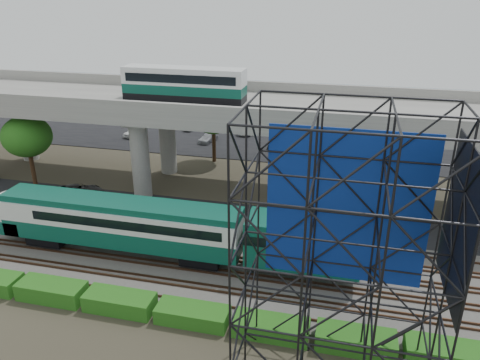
# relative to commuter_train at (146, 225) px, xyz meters

# --- Properties ---
(ground) EXTENTS (140.00, 140.00, 0.00)m
(ground) POSITION_rel_commuter_train_xyz_m (4.77, -2.00, -2.88)
(ground) COLOR #474233
(ground) RESTS_ON ground
(ballast_bed) EXTENTS (90.00, 12.00, 0.20)m
(ballast_bed) POSITION_rel_commuter_train_xyz_m (4.77, 0.00, -2.78)
(ballast_bed) COLOR slate
(ballast_bed) RESTS_ON ground
(service_road) EXTENTS (90.00, 5.00, 0.08)m
(service_road) POSITION_rel_commuter_train_xyz_m (4.77, 8.50, -2.84)
(service_road) COLOR black
(service_road) RESTS_ON ground
(parking_lot) EXTENTS (90.00, 18.00, 0.08)m
(parking_lot) POSITION_rel_commuter_train_xyz_m (4.77, 32.00, -2.84)
(parking_lot) COLOR black
(parking_lot) RESTS_ON ground
(harbor_water) EXTENTS (140.00, 40.00, 0.03)m
(harbor_water) POSITION_rel_commuter_train_xyz_m (4.77, 54.00, -2.87)
(harbor_water) COLOR slate
(harbor_water) RESTS_ON ground
(rail_tracks) EXTENTS (90.00, 9.52, 0.16)m
(rail_tracks) POSITION_rel_commuter_train_xyz_m (4.77, -0.00, -2.60)
(rail_tracks) COLOR #472D1E
(rail_tracks) RESTS_ON ballast_bed
(commuter_train) EXTENTS (29.30, 3.06, 4.30)m
(commuter_train) POSITION_rel_commuter_train_xyz_m (0.00, 0.00, 0.00)
(commuter_train) COLOR black
(commuter_train) RESTS_ON rail_tracks
(overpass) EXTENTS (80.00, 12.00, 12.40)m
(overpass) POSITION_rel_commuter_train_xyz_m (4.30, 14.00, 5.33)
(overpass) COLOR #9E9B93
(overpass) RESTS_ON ground
(scaffold_tower) EXTENTS (9.36, 6.36, 15.00)m
(scaffold_tower) POSITION_rel_commuter_train_xyz_m (14.53, -9.98, 4.59)
(scaffold_tower) COLOR black
(scaffold_tower) RESTS_ON ground
(hedge_strip) EXTENTS (34.60, 1.80, 1.20)m
(hedge_strip) POSITION_rel_commuter_train_xyz_m (5.77, -6.30, -2.32)
(hedge_strip) COLOR #1A5714
(hedge_strip) RESTS_ON ground
(trees) EXTENTS (40.94, 16.94, 7.69)m
(trees) POSITION_rel_commuter_train_xyz_m (0.10, 14.17, 2.69)
(trees) COLOR #382314
(trees) RESTS_ON ground
(suv) EXTENTS (5.23, 3.98, 1.32)m
(suv) POSITION_rel_commuter_train_xyz_m (-11.36, 8.58, -2.14)
(suv) COLOR black
(suv) RESTS_ON service_road
(parked_cars) EXTENTS (37.81, 9.79, 1.32)m
(parked_cars) POSITION_rel_commuter_train_xyz_m (4.76, 31.48, -2.19)
(parked_cars) COLOR white
(parked_cars) RESTS_ON parking_lot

